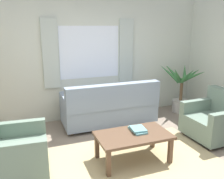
% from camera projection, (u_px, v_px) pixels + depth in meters
% --- Properties ---
extents(ground_plane, '(6.24, 6.24, 0.00)m').
position_uv_depth(ground_plane, '(133.00, 166.00, 3.59)').
color(ground_plane, gray).
extents(wall_back, '(5.32, 0.12, 2.60)m').
position_uv_depth(wall_back, '(89.00, 59.00, 5.30)').
color(wall_back, beige).
rests_on(wall_back, ground_plane).
extents(window_with_curtains, '(1.98, 0.07, 1.40)m').
position_uv_depth(window_with_curtains, '(90.00, 52.00, 5.19)').
color(window_with_curtains, white).
extents(area_rug, '(2.70, 1.95, 0.01)m').
position_uv_depth(area_rug, '(133.00, 166.00, 3.59)').
color(area_rug, tan).
rests_on(area_rug, ground_plane).
extents(couch, '(1.90, 0.82, 0.92)m').
position_uv_depth(couch, '(110.00, 108.00, 5.02)').
color(couch, gray).
rests_on(couch, ground_plane).
extents(armchair_left, '(0.88, 0.89, 0.88)m').
position_uv_depth(armchair_left, '(12.00, 151.00, 3.31)').
color(armchair_left, slate).
rests_on(armchair_left, ground_plane).
extents(armchair_right, '(0.85, 0.86, 0.88)m').
position_uv_depth(armchair_right, '(215.00, 120.00, 4.41)').
color(armchair_right, slate).
rests_on(armchair_right, ground_plane).
extents(coffee_table, '(1.10, 0.64, 0.44)m').
position_uv_depth(coffee_table, '(133.00, 138.00, 3.65)').
color(coffee_table, brown).
rests_on(coffee_table, ground_plane).
extents(book_stack_on_table, '(0.23, 0.32, 0.05)m').
position_uv_depth(book_stack_on_table, '(138.00, 130.00, 3.73)').
color(book_stack_on_table, '#5B8E93').
rests_on(book_stack_on_table, coffee_table).
extents(potted_plant, '(1.02, 1.16, 1.19)m').
position_uv_depth(potted_plant, '(181.00, 91.00, 5.73)').
color(potted_plant, '#B7B2A8').
rests_on(potted_plant, ground_plane).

